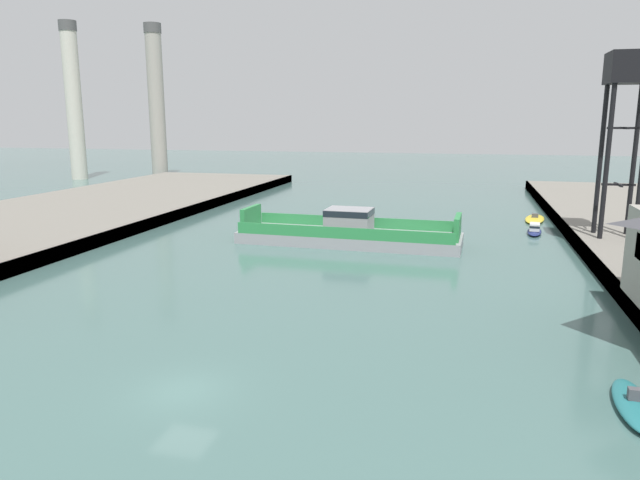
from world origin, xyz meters
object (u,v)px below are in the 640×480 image
object	(u,v)px
moored_boat_near_left	(535,219)
moored_boat_mid_left	(633,404)
chain_ferry	(349,233)
moored_boat_near_right	(534,230)
smokestack_distant_a	(156,97)
crane_tower	(628,88)
smokestack_distant_b	(73,97)

from	to	relation	value
moored_boat_near_left	moored_boat_mid_left	size ratio (longest dim) A/B	1.47
chain_ferry	moored_boat_near_right	world-z (taller)	chain_ferry
moored_boat_near_left	smokestack_distant_a	distance (m)	84.82
moored_boat_mid_left	crane_tower	bearing A→B (deg)	79.49
moored_boat_near_left	smokestack_distant_b	bearing A→B (deg)	160.50
chain_ferry	smokestack_distant_a	world-z (taller)	smokestack_distant_a
smokestack_distant_a	smokestack_distant_b	size ratio (longest dim) A/B	1.01
moored_boat_near_right	smokestack_distant_b	bearing A→B (deg)	155.15
moored_boat_near_left	moored_boat_mid_left	xyz separation A→B (m)	(-0.87, -49.78, 0.05)
moored_boat_near_left	moored_boat_near_right	xyz separation A→B (m)	(-0.93, -9.12, 0.24)
moored_boat_near_right	smokestack_distant_a	xyz separation A→B (m)	(-72.44, 48.25, 16.53)
moored_boat_near_left	moored_boat_mid_left	world-z (taller)	moored_boat_mid_left
moored_boat_near_left	moored_boat_near_right	world-z (taller)	moored_boat_near_right
moored_boat_near_left	moored_boat_near_right	size ratio (longest dim) A/B	1.49
moored_boat_mid_left	smokestack_distant_a	world-z (taller)	smokestack_distant_a
moored_boat_mid_left	crane_tower	distance (m)	37.74
moored_boat_near_right	smokestack_distant_a	world-z (taller)	smokestack_distant_a
moored_boat_near_right	smokestack_distant_a	size ratio (longest dim) A/B	0.16
crane_tower	moored_boat_near_right	bearing A→B (deg)	134.53
chain_ferry	smokestack_distant_b	size ratio (longest dim) A/B	0.70
moored_boat_near_right	moored_boat_mid_left	bearing A→B (deg)	-89.91
moored_boat_mid_left	smokestack_distant_b	xyz separation A→B (m)	(-86.76, 80.81, 16.63)
moored_boat_near_right	smokestack_distant_b	size ratio (longest dim) A/B	0.16
crane_tower	smokestack_distant_b	distance (m)	104.15
moored_boat_near_left	chain_ferry	bearing A→B (deg)	-135.74
crane_tower	smokestack_distant_b	world-z (taller)	smokestack_distant_b
moored_boat_near_right	moored_boat_mid_left	size ratio (longest dim) A/B	0.98
chain_ferry	smokestack_distant_b	world-z (taller)	smokestack_distant_b
crane_tower	moored_boat_near_left	bearing A→B (deg)	109.28
chain_ferry	moored_boat_near_right	distance (m)	21.12
chain_ferry	smokestack_distant_b	bearing A→B (deg)	143.65
moored_boat_near_left	crane_tower	size ratio (longest dim) A/B	0.46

